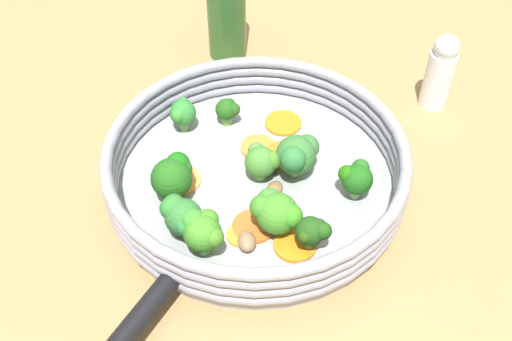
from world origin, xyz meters
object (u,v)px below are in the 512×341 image
broccoli_floret_4 (228,110)px  carrot_slice_1 (284,155)px  broccoli_floret_0 (261,160)px  broccoli_floret_1 (182,113)px  broccoli_floret_7 (312,231)px  carrot_slice_6 (295,245)px  broccoli_floret_9 (173,176)px  carrot_slice_5 (181,180)px  carrot_slice_0 (241,235)px  broccoli_floret_3 (203,231)px  skillet (256,184)px  carrot_slice_4 (254,226)px  mushroom_piece_3 (271,161)px  broccoli_floret_8 (297,155)px  carrot_slice_2 (283,123)px  broccoli_floret_6 (356,178)px  salt_shaker (440,72)px  carrot_slice_3 (259,147)px  mushroom_piece_0 (181,209)px  mushroom_piece_1 (247,241)px  broccoli_floret_5 (276,211)px  broccoli_floret_2 (181,216)px  mushroom_piece_2 (275,189)px

broccoli_floret_4 → carrot_slice_1: bearing=-74.9°
broccoli_floret_0 → broccoli_floret_1: (-0.04, 0.12, 0.00)m
broccoli_floret_7 → carrot_slice_6: bearing=134.4°
broccoli_floret_9 → carrot_slice_5: bearing=48.2°
carrot_slice_0 → broccoli_floret_3: (-0.04, 0.01, 0.03)m
carrot_slice_5 → carrot_slice_6: carrot_slice_6 is taller
skillet → broccoli_floret_0: 0.03m
carrot_slice_4 → broccoli_floret_3: (-0.06, 0.00, 0.03)m
broccoli_floret_9 → mushroom_piece_3: 0.12m
broccoli_floret_7 → broccoli_floret_8: 0.11m
carrot_slice_2 → broccoli_floret_3: (-0.18, -0.12, 0.03)m
broccoli_floret_4 → carrot_slice_5: bearing=-149.9°
broccoli_floret_4 → broccoli_floret_7: (-0.03, -0.22, 0.01)m
broccoli_floret_6 → broccoli_floret_0: bearing=131.4°
broccoli_floret_6 → salt_shaker: 0.23m
broccoli_floret_4 → carrot_slice_0: bearing=-117.2°
carrot_slice_3 → broccoli_floret_0: broccoli_floret_0 is taller
mushroom_piece_0 → mushroom_piece_1: size_ratio=1.36×
mushroom_piece_0 → broccoli_floret_8: bearing=-9.8°
broccoli_floret_5 → broccoli_floret_4: bearing=74.5°
broccoli_floret_8 → mushroom_piece_3: 0.04m
carrot_slice_3 → broccoli_floret_0: 0.05m
broccoli_floret_6 → skillet: bearing=134.9°
broccoli_floret_3 → broccoli_floret_7: 0.11m
carrot_slice_4 → broccoli_floret_2: bearing=153.8°
mushroom_piece_2 → salt_shaker: salt_shaker is taller
skillet → carrot_slice_4: size_ratio=7.09×
broccoli_floret_1 → broccoli_floret_2: broccoli_floret_2 is taller
carrot_slice_0 → broccoli_floret_4: broccoli_floret_4 is taller
broccoli_floret_6 → broccoli_floret_8: (-0.04, 0.06, 0.00)m
broccoli_floret_6 → mushroom_piece_2: bearing=144.8°
broccoli_floret_1 → mushroom_piece_0: 0.14m
carrot_slice_2 → broccoli_floret_9: size_ratio=0.84×
carrot_slice_4 → mushroom_piece_1: mushroom_piece_1 is taller
carrot_slice_0 → carrot_slice_1: bearing=34.4°
mushroom_piece_0 → broccoli_floret_1: bearing=60.4°
broccoli_floret_0 → mushroom_piece_3: broccoli_floret_0 is taller
broccoli_floret_0 → mushroom_piece_0: bearing=178.5°
carrot_slice_0 → skillet: bearing=46.0°
broccoli_floret_6 → broccoli_floret_5: bearing=176.2°
broccoli_floret_5 → salt_shaker: (0.31, 0.07, 0.01)m
broccoli_floret_2 → carrot_slice_3: bearing=25.5°
broccoli_floret_0 → broccoli_floret_1: 0.13m
carrot_slice_2 → broccoli_floret_4: broccoli_floret_4 is taller
carrot_slice_2 → broccoli_floret_1: (-0.11, 0.06, 0.03)m
carrot_slice_1 → broccoli_floret_4: 0.10m
salt_shaker → carrot_slice_4: bearing=-169.9°
carrot_slice_0 → broccoli_floret_3: broccoli_floret_3 is taller
broccoli_floret_8 → carrot_slice_4: bearing=-155.2°
broccoli_floret_2 → broccoli_floret_6: 0.20m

